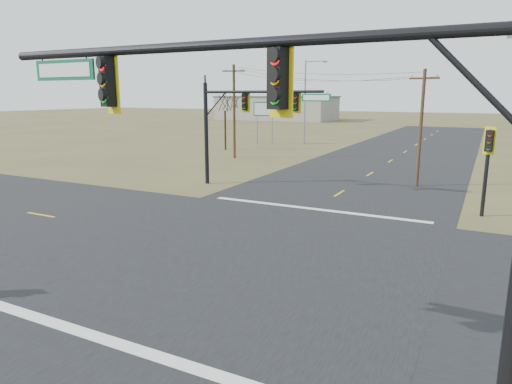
% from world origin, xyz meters
% --- Properties ---
extents(ground, '(320.00, 320.00, 0.00)m').
position_xyz_m(ground, '(0.00, 0.00, 0.00)').
color(ground, brown).
rests_on(ground, ground).
extents(road_ew, '(160.00, 14.00, 0.02)m').
position_xyz_m(road_ew, '(0.00, 0.00, 0.01)').
color(road_ew, black).
rests_on(road_ew, ground).
extents(road_ns, '(14.00, 160.00, 0.02)m').
position_xyz_m(road_ns, '(0.00, 0.00, 0.01)').
color(road_ns, black).
rests_on(road_ns, ground).
extents(stop_bar_near, '(12.00, 0.40, 0.01)m').
position_xyz_m(stop_bar_near, '(0.00, -7.50, 0.03)').
color(stop_bar_near, silver).
rests_on(stop_bar_near, road_ns).
extents(stop_bar_far, '(12.00, 0.40, 0.01)m').
position_xyz_m(stop_bar_far, '(0.00, 7.50, 0.03)').
color(stop_bar_far, silver).
rests_on(stop_bar_far, road_ns).
extents(mast_arm_near, '(10.85, 0.57, 7.49)m').
position_xyz_m(mast_arm_near, '(5.00, -7.50, 5.44)').
color(mast_arm_near, black).
rests_on(mast_arm_near, ground).
extents(mast_arm_far, '(8.84, 0.51, 6.80)m').
position_xyz_m(mast_arm_far, '(-6.13, 11.12, 4.93)').
color(mast_arm_far, black).
rests_on(mast_arm_far, ground).
extents(pedestal_signal_ne, '(0.67, 0.59, 4.52)m').
position_xyz_m(pedestal_signal_ne, '(8.00, 9.95, 3.29)').
color(pedestal_signal_ne, black).
rests_on(pedestal_signal_ne, ground).
extents(utility_pole_near, '(1.88, 0.24, 7.65)m').
position_xyz_m(utility_pole_near, '(3.89, 16.79, 4.04)').
color(utility_pole_near, '#46341E').
rests_on(utility_pole_near, ground).
extents(utility_pole_far, '(2.09, 0.78, 8.82)m').
position_xyz_m(utility_pole_far, '(-14.04, 23.44, 4.61)').
color(utility_pole_far, '#46341E').
rests_on(utility_pole_far, ground).
extents(highway_sign, '(2.66, 0.93, 5.20)m').
position_xyz_m(highway_sign, '(-17.15, 36.47, 3.74)').
color(highway_sign, gray).
rests_on(highway_sign, ground).
extents(streetlight_c, '(2.85, 0.44, 10.18)m').
position_xyz_m(streetlight_c, '(-12.47, 38.59, 5.71)').
color(streetlight_c, gray).
rests_on(streetlight_c, ground).
extents(bare_tree_a, '(3.34, 3.34, 6.79)m').
position_xyz_m(bare_tree_a, '(-18.34, 28.92, 5.37)').
color(bare_tree_a, black).
rests_on(bare_tree_a, ground).
extents(bare_tree_b, '(3.11, 3.11, 6.50)m').
position_xyz_m(bare_tree_b, '(-23.34, 39.73, 5.19)').
color(bare_tree_b, black).
rests_on(bare_tree_b, ground).
extents(warehouse_left, '(28.00, 14.00, 5.50)m').
position_xyz_m(warehouse_left, '(-40.00, 90.00, 2.75)').
color(warehouse_left, gray).
rests_on(warehouse_left, ground).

